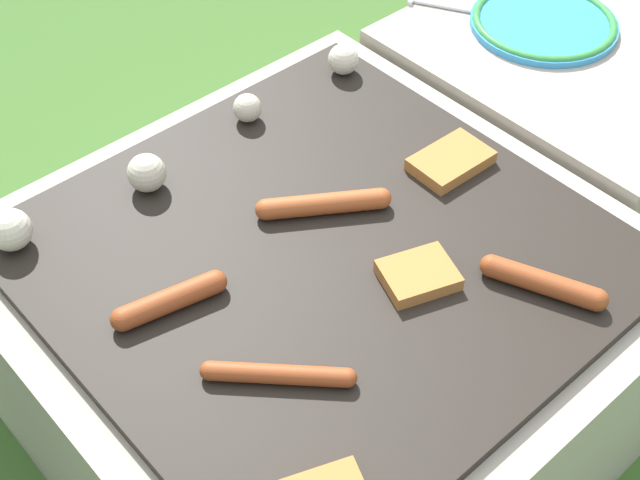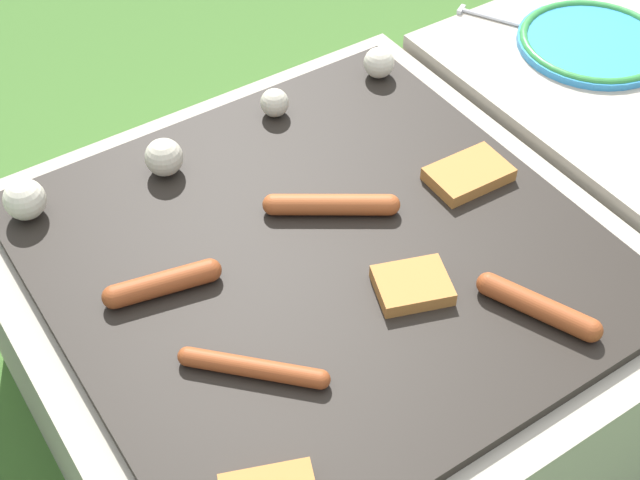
{
  "view_description": "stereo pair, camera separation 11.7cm",
  "coord_description": "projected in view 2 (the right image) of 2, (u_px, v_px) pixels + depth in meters",
  "views": [
    {
      "loc": [
        -0.54,
        -0.61,
        1.25
      ],
      "look_at": [
        0.0,
        0.0,
        0.41
      ],
      "focal_mm": 50.0,
      "sensor_mm": 36.0,
      "label": 1
    },
    {
      "loc": [
        -0.45,
        -0.68,
        1.25
      ],
      "look_at": [
        0.0,
        0.0,
        0.41
      ],
      "focal_mm": 50.0,
      "sensor_mm": 36.0,
      "label": 2
    }
  ],
  "objects": [
    {
      "name": "sausage_back_center",
      "position": [
        253.0,
        368.0,
        1.04
      ],
      "size": [
        0.14,
        0.14,
        0.02
      ],
      "color": "#93421E",
      "rests_on": "grill"
    },
    {
      "name": "sausage_front_center",
      "position": [
        331.0,
        205.0,
        1.23
      ],
      "size": [
        0.16,
        0.12,
        0.03
      ],
      "color": "#A34C23",
      "rests_on": "grill"
    },
    {
      "name": "side_ledge",
      "position": [
        601.0,
        160.0,
        1.62
      ],
      "size": [
        0.5,
        0.57,
        0.39
      ],
      "color": "#A89E8C",
      "rests_on": "ground_plane"
    },
    {
      "name": "grill",
      "position": [
        320.0,
        342.0,
        1.33
      ],
      "size": [
        0.79,
        0.79,
        0.39
      ],
      "color": "#A89E8C",
      "rests_on": "ground_plane"
    },
    {
      "name": "fork_utensil",
      "position": [
        508.0,
        22.0,
        1.57
      ],
      "size": [
        0.12,
        0.19,
        0.01
      ],
      "color": "silver",
      "rests_on": "side_ledge"
    },
    {
      "name": "bread_slice_center",
      "position": [
        470.0,
        175.0,
        1.28
      ],
      "size": [
        0.12,
        0.08,
        0.02
      ],
      "color": "#B27033",
      "rests_on": "grill"
    },
    {
      "name": "bread_slice_right",
      "position": [
        412.0,
        285.0,
        1.13
      ],
      "size": [
        0.11,
        0.1,
        0.02
      ],
      "color": "#B27033",
      "rests_on": "grill"
    },
    {
      "name": "ground_plane",
      "position": [
        320.0,
        414.0,
        1.47
      ],
      "size": [
        14.0,
        14.0,
        0.0
      ],
      "primitive_type": "plane",
      "color": "#3D6628"
    },
    {
      "name": "sausage_back_left",
      "position": [
        538.0,
        307.0,
        1.1
      ],
      "size": [
        0.08,
        0.16,
        0.03
      ],
      "color": "#93421E",
      "rests_on": "grill"
    },
    {
      "name": "plate_colorful",
      "position": [
        593.0,
        42.0,
        1.52
      ],
      "size": [
        0.26,
        0.26,
        0.02
      ],
      "color": "#338CCC",
      "rests_on": "side_ledge"
    },
    {
      "name": "sausage_mid_right",
      "position": [
        163.0,
        283.0,
        1.13
      ],
      "size": [
        0.15,
        0.06,
        0.03
      ],
      "color": "#93421E",
      "rests_on": "grill"
    },
    {
      "name": "mushroom_row",
      "position": [
        190.0,
        139.0,
        1.31
      ],
      "size": [
        0.65,
        0.08,
        0.06
      ],
      "color": "beige",
      "rests_on": "grill"
    }
  ]
}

